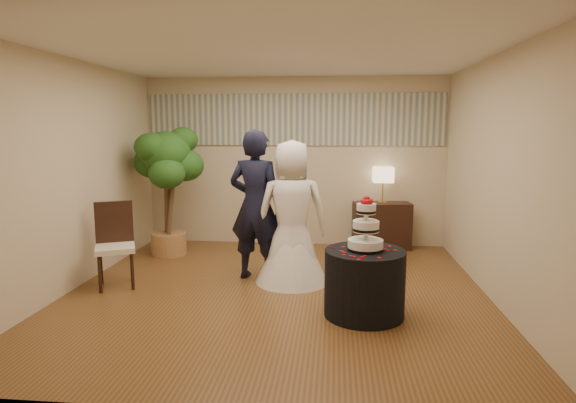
# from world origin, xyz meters

# --- Properties ---
(floor) EXTENTS (5.00, 5.00, 0.00)m
(floor) POSITION_xyz_m (0.00, 0.00, 0.00)
(floor) COLOR brown
(floor) RESTS_ON ground
(ceiling) EXTENTS (5.00, 5.00, 0.00)m
(ceiling) POSITION_xyz_m (0.00, 0.00, 2.80)
(ceiling) COLOR white
(ceiling) RESTS_ON wall_back
(wall_back) EXTENTS (5.00, 0.06, 2.80)m
(wall_back) POSITION_xyz_m (0.00, 2.50, 1.40)
(wall_back) COLOR beige
(wall_back) RESTS_ON ground
(wall_front) EXTENTS (5.00, 0.06, 2.80)m
(wall_front) POSITION_xyz_m (0.00, -2.50, 1.40)
(wall_front) COLOR beige
(wall_front) RESTS_ON ground
(wall_left) EXTENTS (0.06, 5.00, 2.80)m
(wall_left) POSITION_xyz_m (-2.50, 0.00, 1.40)
(wall_left) COLOR beige
(wall_left) RESTS_ON ground
(wall_right) EXTENTS (0.06, 5.00, 2.80)m
(wall_right) POSITION_xyz_m (2.50, 0.00, 1.40)
(wall_right) COLOR beige
(wall_right) RESTS_ON ground
(mural_border) EXTENTS (4.90, 0.02, 0.85)m
(mural_border) POSITION_xyz_m (0.00, 2.48, 2.10)
(mural_border) COLOR #A0A592
(mural_border) RESTS_ON wall_back
(groom) EXTENTS (0.79, 0.60, 1.95)m
(groom) POSITION_xyz_m (-0.33, 0.51, 0.98)
(groom) COLOR black
(groom) RESTS_ON floor
(bride) EXTENTS (1.07, 1.07, 1.82)m
(bride) POSITION_xyz_m (0.15, 0.41, 0.91)
(bride) COLOR white
(bride) RESTS_ON floor
(cake_table) EXTENTS (1.10, 1.10, 0.71)m
(cake_table) POSITION_xyz_m (1.01, -0.63, 0.35)
(cake_table) COLOR black
(cake_table) RESTS_ON floor
(wedding_cake) EXTENTS (0.37, 0.37, 0.58)m
(wedding_cake) POSITION_xyz_m (1.01, -0.63, 1.00)
(wedding_cake) COLOR white
(wedding_cake) RESTS_ON cake_table
(console) EXTENTS (0.96, 0.52, 0.76)m
(console) POSITION_xyz_m (1.46, 2.28, 0.38)
(console) COLOR black
(console) RESTS_ON floor
(table_lamp) EXTENTS (0.32, 0.32, 0.58)m
(table_lamp) POSITION_xyz_m (1.46, 2.28, 1.05)
(table_lamp) COLOR #D2B58B
(table_lamp) RESTS_ON console
(ficus_tree) EXTENTS (1.28, 1.28, 2.02)m
(ficus_tree) POSITION_xyz_m (-1.89, 1.56, 1.01)
(ficus_tree) COLOR #25551B
(ficus_tree) RESTS_ON floor
(side_chair) EXTENTS (0.64, 0.65, 1.05)m
(side_chair) POSITION_xyz_m (-2.01, 0.01, 0.53)
(side_chair) COLOR black
(side_chair) RESTS_ON floor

